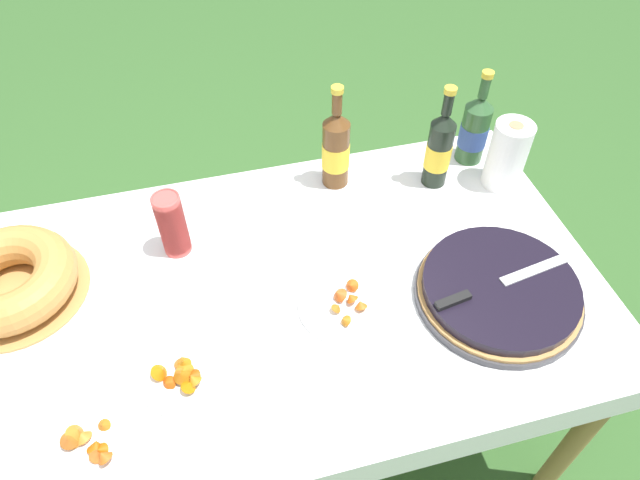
% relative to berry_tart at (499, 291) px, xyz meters
% --- Properties ---
extents(ground_plane, '(16.00, 16.00, 0.00)m').
position_rel_berry_tart_xyz_m(ground_plane, '(-0.64, 0.16, -0.80)').
color(ground_plane, '#335B28').
extents(garden_table, '(1.86, 0.93, 0.77)m').
position_rel_berry_tart_xyz_m(garden_table, '(-0.64, 0.16, -0.10)').
color(garden_table, '#A87A47').
rests_on(garden_table, ground_plane).
extents(tablecloth, '(1.87, 0.94, 0.10)m').
position_rel_berry_tart_xyz_m(tablecloth, '(-0.64, 0.16, -0.04)').
color(tablecloth, white).
rests_on(tablecloth, garden_table).
extents(berry_tart, '(0.41, 0.41, 0.06)m').
position_rel_berry_tart_xyz_m(berry_tart, '(0.00, 0.00, 0.00)').
color(berry_tart, '#38383D').
rests_on(berry_tart, tablecloth).
extents(serving_knife, '(0.37, 0.08, 0.01)m').
position_rel_berry_tart_xyz_m(serving_knife, '(-0.03, -0.00, 0.04)').
color(serving_knife, silver).
rests_on(serving_knife, berry_tart).
extents(bundt_cake, '(0.36, 0.36, 0.11)m').
position_rel_berry_tart_xyz_m(bundt_cake, '(-1.16, 0.32, 0.02)').
color(bundt_cake, '#B78447').
rests_on(bundt_cake, tablecloth).
extents(cup_stack, '(0.07, 0.07, 0.19)m').
position_rel_berry_tart_xyz_m(cup_stack, '(-0.75, 0.36, 0.07)').
color(cup_stack, '#E04C47').
rests_on(cup_stack, tablecloth).
extents(cider_bottle_green, '(0.08, 0.08, 0.30)m').
position_rel_berry_tart_xyz_m(cider_bottle_green, '(0.16, 0.52, 0.08)').
color(cider_bottle_green, '#2D562D').
rests_on(cider_bottle_green, tablecloth).
extents(cider_bottle_amber, '(0.08, 0.08, 0.32)m').
position_rel_berry_tart_xyz_m(cider_bottle_amber, '(-0.27, 0.52, 0.09)').
color(cider_bottle_amber, brown).
rests_on(cider_bottle_amber, tablecloth).
extents(juice_bottle_red, '(0.07, 0.07, 0.32)m').
position_rel_berry_tart_xyz_m(juice_bottle_red, '(0.01, 0.44, 0.09)').
color(juice_bottle_red, black).
rests_on(juice_bottle_red, tablecloth).
extents(snack_plate_near, '(0.23, 0.23, 0.05)m').
position_rel_berry_tart_xyz_m(snack_plate_near, '(-0.76, -0.02, -0.02)').
color(snack_plate_near, white).
rests_on(snack_plate_near, tablecloth).
extents(snack_plate_left, '(0.23, 0.23, 0.05)m').
position_rel_berry_tart_xyz_m(snack_plate_left, '(-0.37, 0.07, -0.02)').
color(snack_plate_left, white).
rests_on(snack_plate_left, tablecloth).
extents(snack_plate_right, '(0.23, 0.23, 0.06)m').
position_rel_berry_tart_xyz_m(snack_plate_right, '(-0.97, -0.15, -0.02)').
color(snack_plate_right, white).
rests_on(snack_plate_right, tablecloth).
extents(paper_towel_roll, '(0.11, 0.11, 0.21)m').
position_rel_berry_tart_xyz_m(paper_towel_roll, '(0.20, 0.39, 0.08)').
color(paper_towel_roll, white).
rests_on(paper_towel_roll, tablecloth).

